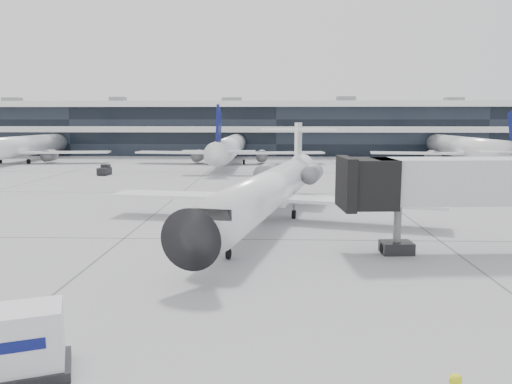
{
  "coord_description": "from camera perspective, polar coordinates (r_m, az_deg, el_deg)",
  "views": [
    {
      "loc": [
        -0.43,
        -30.8,
        7.56
      ],
      "look_at": [
        -1.65,
        3.04,
        2.6
      ],
      "focal_mm": 35.0,
      "sensor_mm": 36.0,
      "label": 1
    }
  ],
  "objects": [
    {
      "name": "ground",
      "position": [
        31.72,
        2.8,
        -5.47
      ],
      "size": [
        220.0,
        220.0,
        0.0
      ],
      "primitive_type": "plane",
      "color": "gray",
      "rests_on": "ground"
    },
    {
      "name": "terminal",
      "position": [
        112.83,
        2.3,
        7.02
      ],
      "size": [
        170.0,
        22.0,
        10.0
      ],
      "primitive_type": "cube",
      "color": "black",
      "rests_on": "ground"
    },
    {
      "name": "bg_jet_left",
      "position": [
        96.98,
        -25.34,
        3.06
      ],
      "size": [
        32.0,
        40.0,
        9.6
      ],
      "primitive_type": null,
      "color": "white",
      "rests_on": "ground"
    },
    {
      "name": "bg_jet_center",
      "position": [
        86.46,
        -2.97,
        3.3
      ],
      "size": [
        32.0,
        40.0,
        9.6
      ],
      "primitive_type": null,
      "color": "white",
      "rests_on": "ground"
    },
    {
      "name": "bg_jet_right",
      "position": [
        92.03,
        22.73,
        2.97
      ],
      "size": [
        32.0,
        40.0,
        9.6
      ],
      "primitive_type": null,
      "color": "white",
      "rests_on": "ground"
    },
    {
      "name": "regional_jet",
      "position": [
        37.15,
        1.71,
        0.45
      ],
      "size": [
        24.93,
        31.07,
        7.22
      ],
      "rotation": [
        0.0,
        0.0,
        -0.21
      ],
      "color": "white",
      "rests_on": "ground"
    },
    {
      "name": "jet_bridge",
      "position": [
        31.41,
        27.05,
        1.04
      ],
      "size": [
        17.4,
        4.53,
        5.58
      ],
      "rotation": [
        0.0,
        0.0,
        0.07
      ],
      "color": "silver",
      "rests_on": "ground"
    },
    {
      "name": "cargo_uld",
      "position": [
        16.73,
        -25.03,
        -15.4
      ],
      "size": [
        3.06,
        2.69,
        2.08
      ],
      "rotation": [
        0.0,
        0.0,
        0.38
      ],
      "color": "black",
      "rests_on": "ground"
    },
    {
      "name": "traffic_cone",
      "position": [
        40.42,
        -0.05,
        -2.09
      ],
      "size": [
        0.36,
        0.36,
        0.53
      ],
      "rotation": [
        0.0,
        0.0,
        0.0
      ],
      "color": "#FF5D0D",
      "rests_on": "ground"
    },
    {
      "name": "far_tug",
      "position": [
        71.2,
        -16.92,
        2.39
      ],
      "size": [
        1.46,
        2.3,
        1.41
      ],
      "rotation": [
        0.0,
        0.0,
        -0.07
      ],
      "color": "black",
      "rests_on": "ground"
    }
  ]
}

